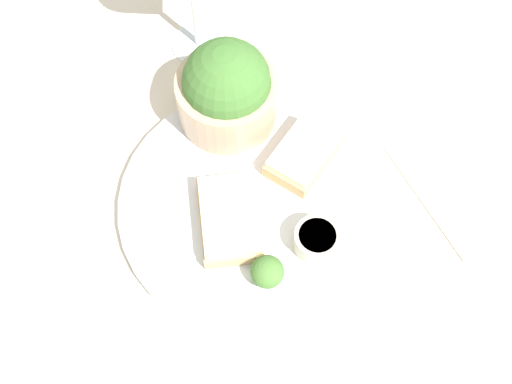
{
  "coord_description": "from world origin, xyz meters",
  "views": [
    {
      "loc": [
        -0.3,
        -0.0,
        0.63
      ],
      "look_at": [
        0.0,
        0.0,
        0.03
      ],
      "focal_mm": 45.0,
      "sensor_mm": 36.0,
      "label": 1
    }
  ],
  "objects_px": {
    "cheese_toast_near": "(229,219)",
    "cheese_toast_far": "(303,154)",
    "napkin": "(481,173)",
    "sauce_ramekin": "(317,239)",
    "salad_bowl": "(227,90)"
  },
  "relations": [
    {
      "from": "sauce_ramekin",
      "to": "napkin",
      "type": "height_order",
      "value": "sauce_ramekin"
    },
    {
      "from": "napkin",
      "to": "cheese_toast_near",
      "type": "bearing_deg",
      "value": 103.43
    },
    {
      "from": "salad_bowl",
      "to": "cheese_toast_near",
      "type": "height_order",
      "value": "salad_bowl"
    },
    {
      "from": "sauce_ramekin",
      "to": "cheese_toast_far",
      "type": "relative_size",
      "value": 0.48
    },
    {
      "from": "salad_bowl",
      "to": "sauce_ramekin",
      "type": "bearing_deg",
      "value": -150.23
    },
    {
      "from": "salad_bowl",
      "to": "cheese_toast_far",
      "type": "distance_m",
      "value": 0.11
    },
    {
      "from": "cheese_toast_near",
      "to": "napkin",
      "type": "xyz_separation_m",
      "value": [
        0.07,
        -0.28,
        -0.02
      ]
    },
    {
      "from": "sauce_ramekin",
      "to": "napkin",
      "type": "bearing_deg",
      "value": -64.43
    },
    {
      "from": "salad_bowl",
      "to": "napkin",
      "type": "relative_size",
      "value": 0.54
    },
    {
      "from": "cheese_toast_far",
      "to": "napkin",
      "type": "bearing_deg",
      "value": -92.99
    },
    {
      "from": "sauce_ramekin",
      "to": "cheese_toast_near",
      "type": "xyz_separation_m",
      "value": [
        0.02,
        0.09,
        -0.0
      ]
    },
    {
      "from": "cheese_toast_far",
      "to": "napkin",
      "type": "xyz_separation_m",
      "value": [
        -0.01,
        -0.2,
        -0.02
      ]
    },
    {
      "from": "cheese_toast_near",
      "to": "napkin",
      "type": "relative_size",
      "value": 0.49
    },
    {
      "from": "salad_bowl",
      "to": "cheese_toast_near",
      "type": "relative_size",
      "value": 1.1
    },
    {
      "from": "cheese_toast_near",
      "to": "cheese_toast_far",
      "type": "bearing_deg",
      "value": -45.85
    }
  ]
}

